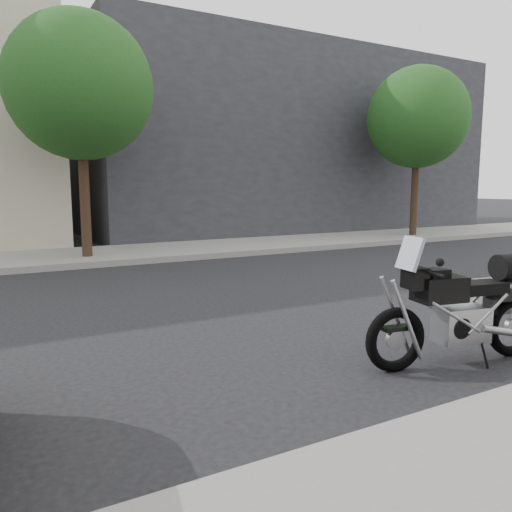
# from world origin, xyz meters

# --- Properties ---
(ground) EXTENTS (120.00, 120.00, 0.00)m
(ground) POSITION_xyz_m (0.00, 0.00, 0.00)
(ground) COLOR black
(ground) RESTS_ON ground
(far_sidewalk) EXTENTS (44.00, 3.00, 0.15)m
(far_sidewalk) POSITION_xyz_m (0.00, -6.50, 0.07)
(far_sidewalk) COLOR gray
(far_sidewalk) RESTS_ON ground
(far_building_dark) EXTENTS (16.00, 11.00, 7.00)m
(far_building_dark) POSITION_xyz_m (-7.00, -13.50, 3.50)
(far_building_dark) COLOR #2A2B30
(far_building_dark) RESTS_ON ground
(street_tree_left) EXTENTS (3.40, 3.40, 5.70)m
(street_tree_left) POSITION_xyz_m (-9.00, -6.00, 4.14)
(street_tree_left) COLOR #39261A
(street_tree_left) RESTS_ON far_sidewalk
(street_tree_mid) EXTENTS (3.40, 3.40, 5.70)m
(street_tree_mid) POSITION_xyz_m (2.00, -6.00, 4.14)
(street_tree_mid) COLOR #39261A
(street_tree_mid) RESTS_ON far_sidewalk
(motorcycle) EXTENTS (2.14, 0.77, 1.37)m
(motorcycle) POSITION_xyz_m (-0.18, 3.14, 0.59)
(motorcycle) COLOR black
(motorcycle) RESTS_ON ground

